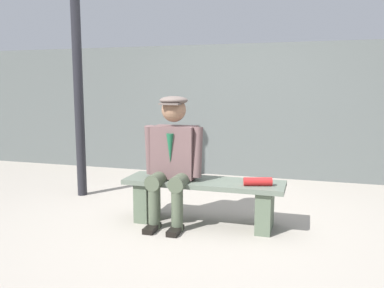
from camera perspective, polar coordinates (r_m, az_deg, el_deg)
name	(u,v)px	position (r m, az deg, el deg)	size (l,w,h in m)	color
ground_plane	(203,224)	(4.02, 1.64, -11.23)	(30.00, 30.00, 0.00)	gray
bench	(204,195)	(3.94, 1.66, -7.25)	(1.55, 0.44, 0.44)	#576155
seated_man	(173,154)	(3.88, -2.76, -1.43)	(0.59, 0.58, 1.25)	brown
rolled_magazine	(258,182)	(3.73, 9.34, -5.29)	(0.08, 0.08, 0.26)	#B21E1E
stadium_wall	(244,111)	(6.08, 7.41, 4.70)	(12.00, 0.24, 1.95)	#4E5452
lamp_post	(78,68)	(5.05, -15.96, 10.35)	(0.20, 0.20, 2.74)	black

